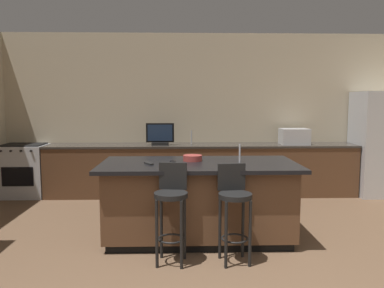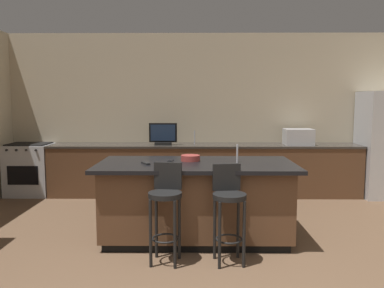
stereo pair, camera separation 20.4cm
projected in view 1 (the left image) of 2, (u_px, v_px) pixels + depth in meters
The scene contains 14 objects.
wall_back at pixel (203, 113), 7.04m from camera, with size 7.58×0.12×2.84m, color beige.
counter_back at pixel (201, 170), 6.77m from camera, with size 5.37×0.62×0.89m.
kitchen_island at pixel (199, 200), 4.60m from camera, with size 2.31×1.12×0.92m.
refrigerator at pixel (379, 144), 6.74m from camera, with size 0.83×0.77×1.81m.
range_oven at pixel (25, 170), 6.68m from camera, with size 0.75×0.63×0.91m.
microwave at pixel (294, 136), 6.75m from camera, with size 0.48×0.36×0.27m, color #B7BABF.
tv_monitor at pixel (160, 135), 6.63m from camera, with size 0.48×0.16×0.38m.
sink_faucet_back at pixel (191, 137), 6.80m from camera, with size 0.02×0.02×0.24m, color #B2B2B7.
sink_faucet_island at pixel (240, 153), 4.55m from camera, with size 0.02×0.02×0.22m, color #B2B2B7.
bar_stool_left at pixel (171, 203), 3.91m from camera, with size 0.34×0.36×1.01m.
bar_stool_right at pixel (234, 204), 3.93m from camera, with size 0.34×0.36×1.00m.
fruit_bowl at pixel (193, 158), 4.68m from camera, with size 0.23×0.23×0.07m, color #993833.
cell_phone at pixel (173, 161), 4.63m from camera, with size 0.07×0.15×0.01m, color black.
tv_remote at pixel (149, 163), 4.43m from camera, with size 0.04×0.17×0.02m, color black.
Camera 1 is at (-0.40, -2.46, 1.64)m, focal length 36.17 mm.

